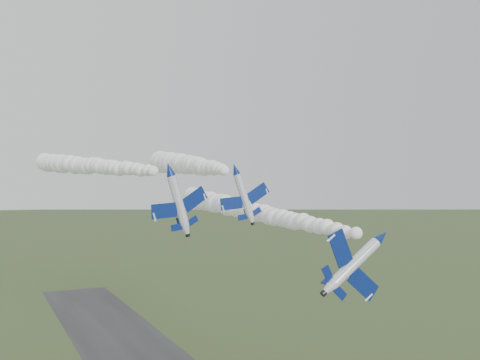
% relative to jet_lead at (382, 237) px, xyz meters
% --- Properties ---
extents(jet_lead, '(6.35, 12.63, 8.49)m').
position_rel_jet_lead_xyz_m(jet_lead, '(0.00, 0.00, 0.00)').
color(jet_lead, silver).
extents(smoke_trail_jet_lead, '(6.84, 75.63, 5.03)m').
position_rel_jet_lead_xyz_m(smoke_trail_jet_lead, '(1.34, 40.85, 1.91)').
color(smoke_trail_jet_lead, white).
extents(jet_pair_left, '(10.19, 12.59, 4.04)m').
position_rel_jet_lead_xyz_m(jet_pair_left, '(-20.54, 26.39, 9.47)').
color(jet_pair_left, silver).
extents(smoke_trail_jet_pair_left, '(16.58, 67.35, 4.64)m').
position_rel_jet_lead_xyz_m(smoke_trail_jet_pair_left, '(-26.96, 62.91, 11.26)').
color(smoke_trail_jet_pair_left, white).
extents(jet_pair_right, '(8.94, 11.28, 3.71)m').
position_rel_jet_lead_xyz_m(jet_pair_right, '(-8.17, 27.94, 9.76)').
color(jet_pair_right, silver).
extents(smoke_trail_jet_pair_right, '(9.21, 57.74, 5.72)m').
position_rel_jet_lead_xyz_m(smoke_trail_jet_pair_right, '(-5.98, 58.76, 11.74)').
color(smoke_trail_jet_pair_right, white).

